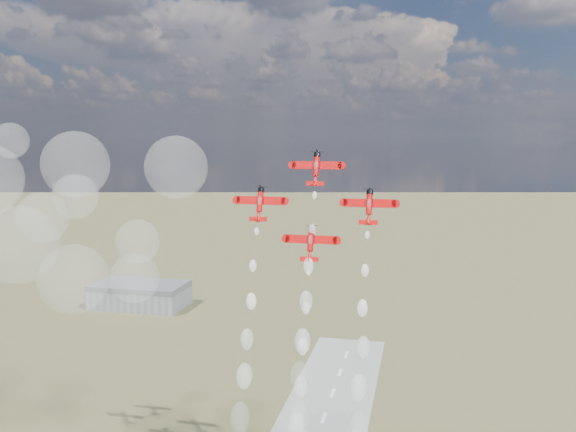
{
  "coord_description": "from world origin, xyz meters",
  "views": [
    {
      "loc": [
        30.03,
        -119.96,
        93.44
      ],
      "look_at": [
        -0.41,
        16.82,
        74.79
      ],
      "focal_mm": 38.0,
      "sensor_mm": 36.0,
      "label": 1
    }
  ],
  "objects_px": {
    "plane_slot": "(311,243)",
    "plane_lead": "(316,168)",
    "plane_left": "(260,203)",
    "plane_right": "(369,206)",
    "hangar": "(140,295)"
  },
  "relations": [
    {
      "from": "plane_slot",
      "to": "plane_lead",
      "type": "bearing_deg",
      "value": 90.0
    },
    {
      "from": "plane_lead",
      "to": "plane_left",
      "type": "relative_size",
      "value": 1.0
    },
    {
      "from": "hangar",
      "to": "plane_left",
      "type": "bearing_deg",
      "value": -55.35
    },
    {
      "from": "hangar",
      "to": "plane_right",
      "type": "distance_m",
      "value": 225.48
    },
    {
      "from": "plane_left",
      "to": "plane_right",
      "type": "height_order",
      "value": "same"
    },
    {
      "from": "plane_lead",
      "to": "plane_slot",
      "type": "xyz_separation_m",
      "value": [
        0.0,
        -6.87,
        -16.45
      ]
    },
    {
      "from": "plane_left",
      "to": "plane_lead",
      "type": "bearing_deg",
      "value": 15.09
    },
    {
      "from": "plane_left",
      "to": "plane_slot",
      "type": "bearing_deg",
      "value": -15.09
    },
    {
      "from": "plane_lead",
      "to": "plane_slot",
      "type": "relative_size",
      "value": 1.0
    },
    {
      "from": "hangar",
      "to": "plane_left",
      "type": "distance_m",
      "value": 210.82
    },
    {
      "from": "plane_lead",
      "to": "plane_left",
      "type": "distance_m",
      "value": 15.54
    },
    {
      "from": "hangar",
      "to": "plane_slot",
      "type": "relative_size",
      "value": 4.25
    },
    {
      "from": "plane_right",
      "to": "hangar",
      "type": "bearing_deg",
      "value": 130.27
    },
    {
      "from": "plane_left",
      "to": "hangar",
      "type": "bearing_deg",
      "value": 124.65
    },
    {
      "from": "plane_lead",
      "to": "plane_right",
      "type": "height_order",
      "value": "plane_lead"
    }
  ]
}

